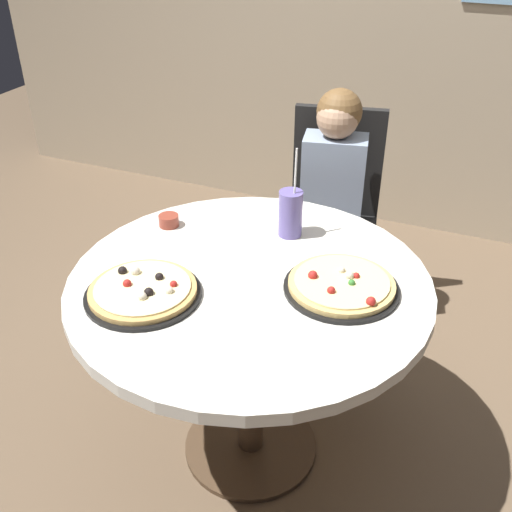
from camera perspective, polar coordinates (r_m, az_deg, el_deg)
ground_plane at (r=2.31m, az=-0.51°, el=-17.74°), size 8.00×8.00×0.00m
dining_table at (r=1.87m, az=-0.60°, el=-4.95°), size 1.10×1.10×0.75m
chair_wooden at (r=2.73m, az=7.42°, el=4.91°), size 0.47×0.47×0.95m
diner_child at (r=2.59m, az=6.91°, el=2.22°), size 0.32×0.43×1.08m
pizza_veggie at (r=1.75m, az=-10.75°, el=-3.33°), size 0.34×0.34×0.05m
pizza_cheese at (r=1.76m, az=8.17°, el=-2.78°), size 0.34×0.34×0.05m
soda_cup at (r=1.99m, az=3.32°, el=4.10°), size 0.08×0.08×0.31m
sauce_bowl at (r=2.09m, az=-8.34°, el=3.38°), size 0.07×0.07×0.04m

